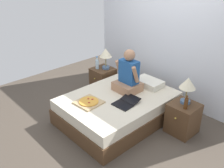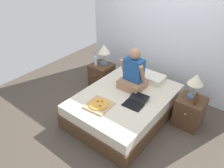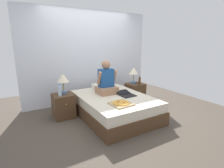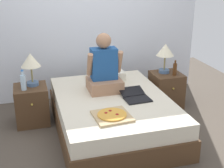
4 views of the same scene
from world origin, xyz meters
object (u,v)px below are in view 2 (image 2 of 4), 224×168
object	(u,v)px
person_seated	(133,74)
laptop	(135,102)
beer_bottle	(196,99)
nightstand_left	(102,75)
pizza_box	(99,105)
water_bottle	(96,60)
lamp_on_left_nightstand	(104,50)
lamp_on_right_nightstand	(196,81)
nightstand_right	(189,112)
bed	(125,105)

from	to	relation	value
person_seated	laptop	world-z (taller)	person_seated
beer_bottle	laptop	world-z (taller)	beer_bottle
nightstand_left	laptop	world-z (taller)	laptop
nightstand_left	pizza_box	bearing A→B (deg)	-51.04
water_bottle	beer_bottle	world-z (taller)	water_bottle
lamp_on_left_nightstand	water_bottle	size ratio (longest dim) A/B	1.63
nightstand_left	lamp_on_right_nightstand	world-z (taller)	lamp_on_right_nightstand
nightstand_left	pizza_box	xyz separation A→B (m)	(0.85, -1.05, 0.23)
nightstand_right	lamp_on_right_nightstand	distance (m)	0.60
water_bottle	lamp_on_right_nightstand	xyz separation A→B (m)	(2.07, 0.14, 0.22)
person_seated	lamp_on_right_nightstand	bearing A→B (deg)	15.84
laptop	lamp_on_left_nightstand	bearing A→B (deg)	151.47
person_seated	laptop	size ratio (longest dim) A/B	1.81
beer_bottle	bed	bearing A→B (deg)	-158.78
water_bottle	pizza_box	bearing A→B (deg)	-45.95
laptop	lamp_on_right_nightstand	bearing A→B (deg)	43.88
nightstand_right	pizza_box	distance (m)	1.59
beer_bottle	pizza_box	world-z (taller)	beer_bottle
bed	pizza_box	world-z (taller)	pizza_box
nightstand_left	laptop	bearing A→B (deg)	-26.00
laptop	pizza_box	distance (m)	0.61
water_bottle	laptop	world-z (taller)	water_bottle
bed	nightstand_left	bearing A→B (deg)	152.79
bed	lamp_on_left_nightstand	xyz separation A→B (m)	(-0.97, 0.57, 0.63)
bed	water_bottle	distance (m)	1.24
water_bottle	bed	bearing A→B (deg)	-21.50
nightstand_left	person_seated	world-z (taller)	person_seated
bed	nightstand_right	xyz separation A→B (m)	(1.01, 0.52, 0.03)
lamp_on_left_nightstand	nightstand_right	distance (m)	2.07
bed	pizza_box	size ratio (longest dim) A/B	4.61
lamp_on_left_nightstand	laptop	bearing A→B (deg)	-28.53
water_bottle	lamp_on_right_nightstand	bearing A→B (deg)	3.87
water_bottle	nightstand_right	size ratio (longest dim) A/B	0.52
water_bottle	beer_bottle	xyz separation A→B (m)	(2.17, -0.01, -0.02)
nightstand_left	nightstand_right	world-z (taller)	same
bed	beer_bottle	distance (m)	1.22
bed	lamp_on_left_nightstand	distance (m)	1.29
laptop	beer_bottle	bearing A→B (deg)	33.25
water_bottle	lamp_on_left_nightstand	bearing A→B (deg)	49.40
laptop	bed	bearing A→B (deg)	158.62
person_seated	laptop	distance (m)	0.57
bed	lamp_on_left_nightstand	world-z (taller)	lamp_on_left_nightstand
lamp_on_left_nightstand	lamp_on_right_nightstand	world-z (taller)	same
water_bottle	nightstand_right	distance (m)	2.14
nightstand_right	water_bottle	bearing A→B (deg)	-177.55
nightstand_right	laptop	xyz separation A→B (m)	(-0.73, -0.63, 0.23)
nightstand_right	beer_bottle	size ratio (longest dim) A/B	2.31
beer_bottle	person_seated	bearing A→B (deg)	-172.93
pizza_box	bed	bearing A→B (deg)	73.25
nightstand_left	water_bottle	size ratio (longest dim) A/B	1.93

